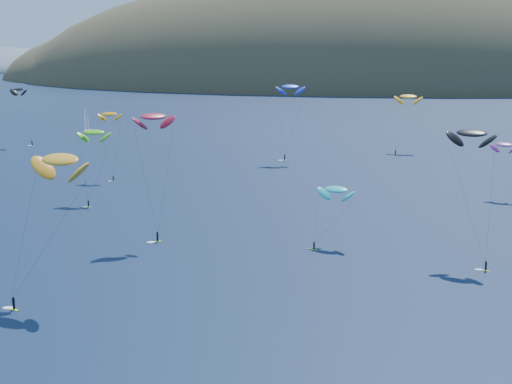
{
  "coord_description": "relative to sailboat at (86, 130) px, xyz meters",
  "views": [
    {
      "loc": [
        36.85,
        -61.14,
        40.92
      ],
      "look_at": [
        13.88,
        80.0,
        9.0
      ],
      "focal_mm": 50.0,
      "sensor_mm": 36.0,
      "label": 1
    }
  ],
  "objects": [
    {
      "name": "kitesurfer_9",
      "position": [
        75.44,
        -146.14,
        23.7
      ],
      "size": [
        9.03,
        8.8,
        27.04
      ],
      "rotation": [
        0.0,
        0.0,
        0.59
      ],
      "color": "#B0E819",
      "rests_on": "ground"
    },
    {
      "name": "kitesurfer_5",
      "position": [
        111.97,
        -144.75,
        9.86
      ],
      "size": [
        8.45,
        9.29,
        12.89
      ],
      "rotation": [
        0.0,
        0.0,
        -0.36
      ],
      "color": "#B0E819",
      "rests_on": "ground"
    },
    {
      "name": "kitesurfer_4",
      "position": [
        92.0,
        -50.76,
        22.98
      ],
      "size": [
        9.7,
        6.18,
        26.48
      ],
      "rotation": [
        0.0,
        0.0,
        0.24
      ],
      "color": "#B0E819",
      "rests_on": "ground"
    },
    {
      "name": "kitesurfer_1",
      "position": [
        44.54,
        -89.27,
        17.46
      ],
      "size": [
        6.84,
        7.5,
        20.3
      ],
      "rotation": [
        0.0,
        0.0,
        0.09
      ],
      "color": "#B0E819",
      "rests_on": "ground"
    },
    {
      "name": "kitesurfer_7",
      "position": [
        136.57,
        -148.79,
        22.13
      ],
      "size": [
        9.49,
        13.59,
        25.52
      ],
      "rotation": [
        0.0,
        0.0,
        -0.38
      ],
      "color": "#B0E819",
      "rests_on": "ground"
    },
    {
      "name": "kitesurfer_12",
      "position": [
        -11.63,
        -33.85,
        19.6
      ],
      "size": [
        11.23,
        7.92,
        22.86
      ],
      "rotation": [
        0.0,
        0.0,
        -0.41
      ],
      "color": "#B0E819",
      "rests_on": "ground"
    },
    {
      "name": "island",
      "position": [
        120.94,
        340.74,
        -11.67
      ],
      "size": [
        730.0,
        300.0,
        210.0
      ],
      "color": "#3D3526",
      "rests_on": "ground"
    },
    {
      "name": "kitesurfer_6",
      "position": [
        151.85,
        -96.59,
        12.45
      ],
      "size": [
        7.56,
        12.1,
        15.35
      ],
      "rotation": [
        0.0,
        0.0,
        -0.33
      ],
      "color": "#B0E819",
      "rests_on": "ground"
    },
    {
      "name": "kitesurfer_11",
      "position": [
        130.99,
        -24.0,
        18.1
      ],
      "size": [
        9.84,
        14.76,
        21.67
      ],
      "rotation": [
        0.0,
        0.0,
        -0.13
      ],
      "color": "#B0E819",
      "rests_on": "ground"
    },
    {
      "name": "kitesurfer_3",
      "position": [
        50.47,
        -115.97,
        15.97
      ],
      "size": [
        8.48,
        11.71,
        19.17
      ],
      "rotation": [
        0.0,
        0.0,
        0.16
      ],
      "color": "#B0E819",
      "rests_on": "ground"
    },
    {
      "name": "kitesurfer_2",
      "position": [
        70.3,
        -179.02,
        20.62
      ],
      "size": [
        12.33,
        14.73,
        24.71
      ],
      "rotation": [
        0.0,
        0.0,
        -0.39
      ],
      "color": "#B0E819",
      "rests_on": "ground"
    },
    {
      "name": "sailboat",
      "position": [
        0.0,
        0.0,
        0.0
      ],
      "size": [
        9.36,
        8.26,
        11.18
      ],
      "rotation": [
        0.0,
        0.0,
        0.3
      ],
      "color": "white",
      "rests_on": "ground"
    }
  ]
}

